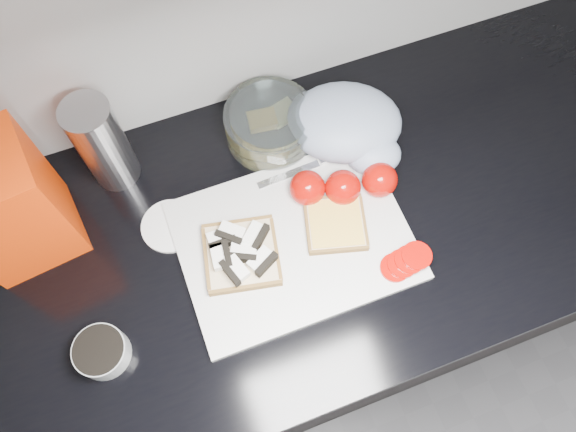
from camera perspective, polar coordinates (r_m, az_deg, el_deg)
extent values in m
cube|color=black|center=(1.45, -1.67, -8.81)|extent=(3.50, 0.60, 0.86)
cube|color=black|center=(1.02, -2.35, -2.25)|extent=(3.50, 0.64, 0.04)
cube|color=silver|center=(0.99, 0.61, -2.51)|extent=(0.40, 0.30, 0.01)
cube|color=beige|center=(0.97, -4.74, -3.95)|extent=(0.15, 0.15, 0.02)
cube|color=white|center=(0.97, -6.87, -2.16)|extent=(0.04, 0.03, 0.02)
cube|color=black|center=(0.97, -6.87, -2.16)|extent=(0.05, 0.01, 0.02)
cube|color=white|center=(0.97, -5.71, -1.63)|extent=(0.05, 0.05, 0.02)
cube|color=black|center=(0.97, -5.71, -1.63)|extent=(0.04, 0.04, 0.02)
cube|color=white|center=(0.96, -3.48, -1.94)|extent=(0.05, 0.05, 0.02)
cube|color=black|center=(0.96, -3.48, -1.94)|extent=(0.04, 0.04, 0.02)
cube|color=white|center=(0.95, -6.97, -4.13)|extent=(0.03, 0.05, 0.02)
cube|color=black|center=(0.95, -6.97, -4.13)|extent=(0.02, 0.05, 0.02)
cube|color=white|center=(0.96, -4.51, -3.57)|extent=(0.05, 0.04, 0.02)
cube|color=black|center=(0.96, -4.51, -3.57)|extent=(0.05, 0.03, 0.02)
cube|color=white|center=(0.95, -2.80, -4.47)|extent=(0.05, 0.04, 0.02)
cube|color=black|center=(0.95, -2.80, -4.47)|extent=(0.05, 0.03, 0.02)
cube|color=white|center=(0.94, -5.24, -5.36)|extent=(0.04, 0.05, 0.02)
cube|color=black|center=(0.94, -5.24, -5.36)|extent=(0.02, 0.05, 0.02)
cube|color=beige|center=(1.00, 4.85, -0.83)|extent=(0.13, 0.13, 0.01)
cube|color=#F1BE47|center=(0.99, 4.88, -0.65)|extent=(0.11, 0.11, 0.00)
cylinder|color=#AE0A04|center=(0.98, 10.82, -5.19)|extent=(0.07, 0.07, 0.01)
cylinder|color=#AE0A04|center=(0.98, 11.53, -4.77)|extent=(0.07, 0.07, 0.01)
cylinder|color=#AE0A04|center=(0.99, 12.25, -4.36)|extent=(0.06, 0.06, 0.01)
cylinder|color=#AE0A04|center=(0.99, 12.96, -3.95)|extent=(0.06, 0.06, 0.01)
cube|color=silver|center=(1.04, 0.06, 4.23)|extent=(0.12, 0.02, 0.00)
cube|color=silver|center=(1.06, 4.65, 6.02)|extent=(0.06, 0.01, 0.01)
cylinder|color=#9EA3A3|center=(0.97, -18.38, -12.98)|extent=(0.09, 0.09, 0.04)
cylinder|color=black|center=(0.96, -18.69, -12.77)|extent=(0.08, 0.08, 0.01)
cylinder|color=white|center=(1.03, -11.89, -0.99)|extent=(0.12, 0.12, 0.01)
cylinder|color=silver|center=(1.07, -1.83, 9.24)|extent=(0.17, 0.17, 0.07)
cube|color=#F1BE47|center=(1.07, -2.57, 8.95)|extent=(0.06, 0.05, 0.04)
cube|color=#E9DA8B|center=(1.09, -0.54, 9.44)|extent=(0.07, 0.06, 0.01)
cube|color=#FE3504|center=(1.00, -26.67, 0.89)|extent=(0.17, 0.16, 0.25)
cylinder|color=#AAAAAE|center=(1.02, -18.33, 6.94)|extent=(0.08, 0.08, 0.20)
ellipsoid|color=#95A0B7|center=(1.06, 5.75, 9.47)|extent=(0.26, 0.24, 0.09)
ellipsoid|color=#95A0B7|center=(1.05, 8.63, 6.24)|extent=(0.13, 0.12, 0.07)
sphere|color=#AE0A04|center=(1.01, 5.58, 2.88)|extent=(0.07, 0.07, 0.07)
sphere|color=#AE0A04|center=(1.03, 9.29, 3.64)|extent=(0.07, 0.07, 0.07)
sphere|color=#AE0A04|center=(1.01, 1.97, 2.85)|extent=(0.07, 0.07, 0.07)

